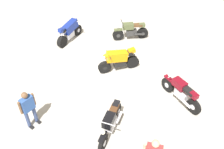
# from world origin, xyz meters

# --- Properties ---
(ground_plane) EXTENTS (40.00, 40.00, 0.00)m
(ground_plane) POSITION_xyz_m (0.00, 0.00, 0.00)
(ground_plane) COLOR #ADAAA3
(motorcycle_blue_sportbike) EXTENTS (1.45, 1.58, 1.14)m
(motorcycle_blue_sportbike) POSITION_xyz_m (3.67, 0.60, 0.59)
(motorcycle_blue_sportbike) COLOR black
(motorcycle_blue_sportbike) RESTS_ON ground
(motorcycle_orange_sportbike) EXTENTS (0.70, 1.95, 1.14)m
(motorcycle_orange_sportbike) POSITION_xyz_m (0.49, -1.02, 0.59)
(motorcycle_orange_sportbike) COLOR black
(motorcycle_orange_sportbike) RESTS_ON ground
(motorcycle_maroon_cruiser) EXTENTS (2.06, 0.77, 1.09)m
(motorcycle_maroon_cruiser) POSITION_xyz_m (-2.17, -2.70, 0.52)
(motorcycle_maroon_cruiser) COLOR black
(motorcycle_maroon_cruiser) RESTS_ON ground
(motorcycle_black_cruiser) EXTENTS (1.72, 1.38, 1.09)m
(motorcycle_black_cruiser) POSITION_xyz_m (-2.73, 0.41, 0.52)
(motorcycle_black_cruiser) COLOR black
(motorcycle_black_cruiser) RESTS_ON ground
(motorcycle_olive_vintage) EXTENTS (0.77, 1.95, 1.07)m
(motorcycle_olive_vintage) POSITION_xyz_m (2.78, -2.54, 0.49)
(motorcycle_olive_vintage) COLOR black
(motorcycle_olive_vintage) RESTS_ON ground
(person_in_blue_shirt) EXTENTS (0.48, 0.58, 1.61)m
(person_in_blue_shirt) POSITION_xyz_m (-1.50, 3.03, 0.91)
(person_in_blue_shirt) COLOR #384772
(person_in_blue_shirt) RESTS_ON ground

